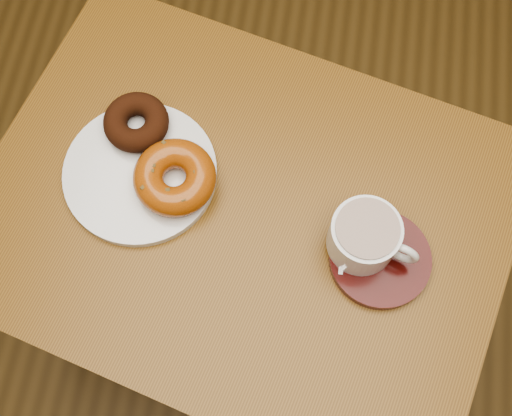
# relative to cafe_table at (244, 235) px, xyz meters

# --- Properties ---
(ground) EXTENTS (6.00, 6.00, 0.00)m
(ground) POSITION_rel_cafe_table_xyz_m (0.09, 0.26, -0.60)
(ground) COLOR #523B19
(ground) RESTS_ON ground
(cafe_table) EXTENTS (0.87, 0.74, 0.71)m
(cafe_table) POSITION_rel_cafe_table_xyz_m (0.00, 0.00, 0.00)
(cafe_table) COLOR brown
(cafe_table) RESTS_ON ground
(donut_plate) EXTENTS (0.31, 0.31, 0.01)m
(donut_plate) POSITION_rel_cafe_table_xyz_m (-0.16, 0.03, 0.12)
(donut_plate) COLOR silver
(donut_plate) RESTS_ON cafe_table
(donut_cinnamon) EXTENTS (0.11, 0.11, 0.04)m
(donut_cinnamon) POSITION_rel_cafe_table_xyz_m (-0.17, 0.10, 0.14)
(donut_cinnamon) COLOR black
(donut_cinnamon) RESTS_ON donut_plate
(donut_caramel) EXTENTS (0.16, 0.16, 0.04)m
(donut_caramel) POSITION_rel_cafe_table_xyz_m (-0.10, 0.02, 0.15)
(donut_caramel) COLOR #9C4B11
(donut_caramel) RESTS_ON donut_plate
(saucer) EXTENTS (0.16, 0.16, 0.02)m
(saucer) POSITION_rel_cafe_table_xyz_m (0.20, -0.04, 0.12)
(saucer) COLOR #380907
(saucer) RESTS_ON cafe_table
(coffee_cup) EXTENTS (0.12, 0.09, 0.07)m
(coffee_cup) POSITION_rel_cafe_table_xyz_m (0.17, -0.03, 0.16)
(coffee_cup) COLOR silver
(coffee_cup) RESTS_ON saucer
(teaspoon) EXTENTS (0.02, 0.10, 0.01)m
(teaspoon) POSITION_rel_cafe_table_xyz_m (0.15, -0.00, 0.13)
(teaspoon) COLOR silver
(teaspoon) RESTS_ON saucer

